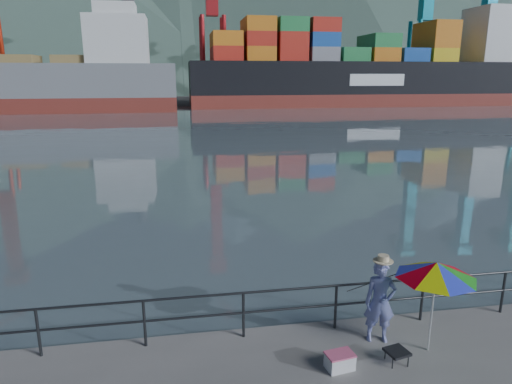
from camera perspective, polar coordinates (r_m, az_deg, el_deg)
harbor_water at (r=136.85m, az=-8.98°, el=12.02°), size 500.00×280.00×0.00m
far_dock at (r=100.61m, az=-2.79°, el=11.37°), size 200.00×40.00×0.40m
guardrail at (r=9.94m, az=4.32°, el=-14.49°), size 22.00×0.06×1.03m
mountains at (r=220.44m, az=1.20°, el=22.30°), size 600.00×332.80×80.00m
port_cranes at (r=97.20m, az=11.03°, el=20.48°), size 116.00×28.00×38.40m
container_stacks at (r=106.71m, az=9.81°, el=12.85°), size 58.00×8.40×7.80m
fisherman at (r=9.83m, az=15.24°, el=-13.10°), size 0.71×0.55×1.73m
beach_umbrella at (r=9.44m, az=21.61°, el=-9.08°), size 1.84×1.84×1.88m
folding_stool at (r=9.59m, az=17.17°, el=-19.02°), size 0.47×0.47×0.26m
cooler_bag at (r=9.19m, az=10.42°, el=-20.14°), size 0.55×0.41×0.29m
fishing_rod at (r=10.91m, az=13.93°, el=-15.22°), size 0.48×1.60×1.17m
bulk_carrier at (r=78.99m, az=-26.39°, el=12.14°), size 47.62×8.24×14.50m
container_ship at (r=89.96m, az=14.51°, el=14.28°), size 64.42×10.74×18.10m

